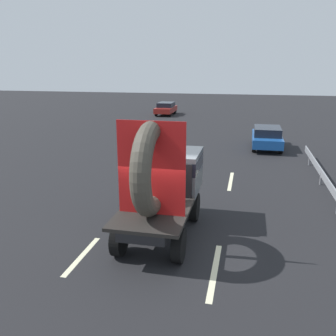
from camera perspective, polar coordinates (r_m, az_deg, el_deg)
name	(u,v)px	position (r m, az deg, el deg)	size (l,w,h in m)	color
ground_plane	(167,239)	(11.46, -0.21, -11.10)	(120.00, 120.00, 0.00)	black
flatbed_truck	(163,178)	(11.38, -0.75, -1.62)	(2.02, 4.73, 3.79)	black
distant_sedan	(267,137)	(24.35, 15.25, 4.74)	(1.82, 4.26, 1.39)	black
guardrail	(329,185)	(16.02, 23.96, -2.51)	(0.10, 13.72, 0.71)	gray
lane_dash_left_near	(82,256)	(10.83, -13.34, -13.24)	(2.22, 0.16, 0.01)	beige
lane_dash_left_far	(150,179)	(17.16, -2.83, -1.79)	(2.40, 0.16, 0.01)	beige
lane_dash_right_near	(215,271)	(9.95, 7.32, -15.69)	(2.81, 0.16, 0.01)	beige
lane_dash_right_far	(231,181)	(17.15, 9.81, -2.02)	(2.82, 0.16, 0.01)	beige
oncoming_car	(166,108)	(39.95, -0.33, 9.37)	(1.75, 4.08, 1.33)	black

